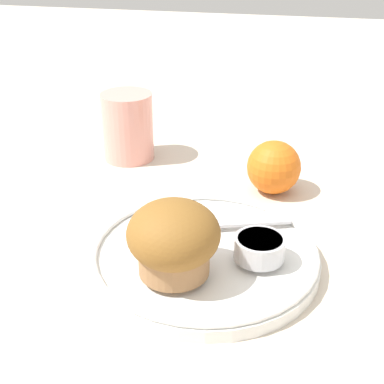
# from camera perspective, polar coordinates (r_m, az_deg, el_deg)

# --- Properties ---
(ground_plane) EXTENTS (3.00, 3.00, 0.00)m
(ground_plane) POSITION_cam_1_polar(r_m,az_deg,el_deg) (0.59, 1.81, -6.32)
(ground_plane) COLOR beige
(plate) EXTENTS (0.24, 0.24, 0.02)m
(plate) POSITION_cam_1_polar(r_m,az_deg,el_deg) (0.57, 1.64, -6.81)
(plate) COLOR white
(plate) RESTS_ON ground_plane
(muffin) EXTENTS (0.09, 0.09, 0.07)m
(muffin) POSITION_cam_1_polar(r_m,az_deg,el_deg) (0.51, -1.97, -5.08)
(muffin) COLOR #9E7047
(muffin) RESTS_ON plate
(cream_ramekin) EXTENTS (0.05, 0.05, 0.02)m
(cream_ramekin) POSITION_cam_1_polar(r_m,az_deg,el_deg) (0.55, 7.22, -5.83)
(cream_ramekin) COLOR silver
(cream_ramekin) RESTS_ON plate
(berry_pair) EXTENTS (0.03, 0.02, 0.02)m
(berry_pair) POSITION_cam_1_polar(r_m,az_deg,el_deg) (0.59, 0.15, -3.39)
(berry_pair) COLOR #B7192D
(berry_pair) RESTS_ON plate
(butter_knife) EXTENTS (0.16, 0.07, 0.00)m
(butter_knife) POSITION_cam_1_polar(r_m,az_deg,el_deg) (0.60, 2.77, -3.38)
(butter_knife) COLOR silver
(butter_knife) RESTS_ON plate
(orange_fruit) EXTENTS (0.07, 0.07, 0.07)m
(orange_fruit) POSITION_cam_1_polar(r_m,az_deg,el_deg) (0.71, 8.71, 2.63)
(orange_fruit) COLOR orange
(orange_fruit) RESTS_ON ground_plane
(juice_glass) EXTENTS (0.08, 0.08, 0.10)m
(juice_glass) POSITION_cam_1_polar(r_m,az_deg,el_deg) (0.80, -6.86, 6.95)
(juice_glass) COLOR #E5998C
(juice_glass) RESTS_ON ground_plane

